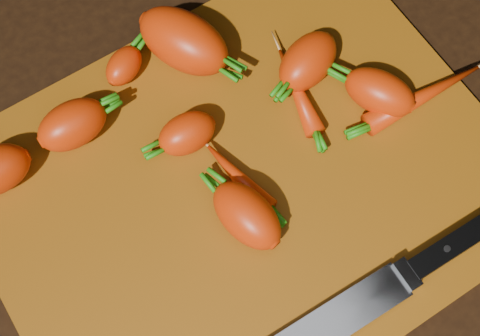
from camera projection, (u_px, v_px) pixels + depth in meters
ground at (245, 189)px, 0.67m from camera, size 2.00×2.00×0.01m
cutting_board at (245, 185)px, 0.66m from camera, size 0.50×0.40×0.01m
carrot_0 at (72, 125)px, 0.65m from camera, size 0.07×0.05×0.05m
carrot_1 at (187, 133)px, 0.65m from camera, size 0.06×0.04×0.04m
carrot_2 at (184, 41)px, 0.68m from camera, size 0.10×0.12×0.06m
carrot_3 at (247, 215)px, 0.62m from camera, size 0.06×0.08×0.05m
carrot_4 at (308, 61)px, 0.68m from camera, size 0.09×0.07×0.05m
carrot_5 at (124, 66)px, 0.68m from camera, size 0.06×0.05×0.03m
carrot_6 at (379, 92)px, 0.66m from camera, size 0.07×0.09×0.04m
carrot_7 at (297, 91)px, 0.68m from camera, size 0.04×0.10×0.02m
carrot_8 at (424, 96)px, 0.67m from camera, size 0.14×0.03×0.02m
carrot_9 at (238, 177)px, 0.64m from camera, size 0.04×0.09×0.02m
knife at (332, 323)px, 0.59m from camera, size 0.31×0.04×0.02m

